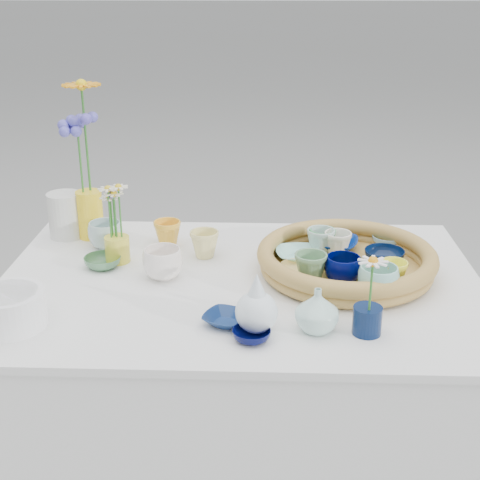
{
  "coord_description": "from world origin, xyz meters",
  "views": [
    {
      "loc": [
        0.06,
        -1.57,
        1.51
      ],
      "look_at": [
        0.0,
        0.02,
        0.87
      ],
      "focal_mm": 50.0,
      "sensor_mm": 36.0,
      "label": 1
    }
  ],
  "objects": [
    {
      "name": "wicker_tray",
      "position": [
        0.28,
        0.05,
        0.8
      ],
      "size": [
        0.47,
        0.47,
        0.08
      ],
      "primitive_type": null,
      "color": "#A57A35",
      "rests_on": "display_table"
    },
    {
      "name": "tray_ceramic_0",
      "position": [
        0.26,
        0.17,
        0.8
      ],
      "size": [
        0.17,
        0.17,
        0.03
      ],
      "primitive_type": "imported",
      "rotation": [
        0.0,
        0.0,
        -0.28
      ],
      "color": "navy",
      "rests_on": "wicker_tray"
    },
    {
      "name": "tray_ceramic_1",
      "position": [
        0.39,
        0.09,
        0.8
      ],
      "size": [
        0.12,
        0.12,
        0.03
      ],
      "primitive_type": "imported",
      "rotation": [
        0.0,
        0.0,
        0.14
      ],
      "color": "#061637",
      "rests_on": "wicker_tray"
    },
    {
      "name": "tray_ceramic_2",
      "position": [
        0.38,
        -0.05,
        0.82
      ],
      "size": [
        0.08,
        0.08,
        0.06
      ],
      "primitive_type": "imported",
      "rotation": [
        0.0,
        0.0,
        0.21
      ],
      "color": "#F4F239",
      "rests_on": "wicker_tray"
    },
    {
      "name": "tray_ceramic_3",
      "position": [
        0.27,
        0.01,
        0.8
      ],
      "size": [
        0.14,
        0.14,
        0.03
      ],
      "primitive_type": "imported",
      "rotation": [
        0.0,
        0.0,
        0.24
      ],
      "color": "#2F703C",
      "rests_on": "wicker_tray"
    },
    {
      "name": "tray_ceramic_4",
      "position": [
        0.18,
        -0.04,
        0.82
      ],
      "size": [
        0.09,
        0.09,
        0.08
      ],
      "primitive_type": "imported",
      "rotation": [
        0.0,
        0.0,
        -0.14
      ],
      "color": "#659567",
      "rests_on": "wicker_tray"
    },
    {
      "name": "tray_ceramic_5",
      "position": [
        0.16,
        0.09,
        0.8
      ],
      "size": [
        0.13,
        0.13,
        0.03
      ],
      "primitive_type": "imported",
      "rotation": [
        0.0,
        0.0,
        0.1
      ],
      "color": "#8BCEC0",
      "rests_on": "wicker_tray"
    },
    {
      "name": "tray_ceramic_6",
      "position": [
        0.22,
        0.14,
        0.82
      ],
      "size": [
        0.09,
        0.09,
        0.07
      ],
      "primitive_type": "imported",
      "rotation": [
        0.0,
        0.0,
        -0.11
      ],
      "color": "#ABC9C0",
      "rests_on": "wicker_tray"
    },
    {
      "name": "tray_ceramic_7",
      "position": [
        0.26,
        0.13,
        0.82
      ],
      "size": [
        0.1,
        0.1,
        0.07
      ],
      "primitive_type": "imported",
      "rotation": [
        0.0,
        0.0,
        -0.43
      ],
      "color": "white",
      "rests_on": "wicker_tray"
    },
    {
      "name": "tray_ceramic_8",
      "position": [
        0.42,
        0.22,
        0.8
      ],
      "size": [
        0.09,
        0.09,
        0.03
      ],
      "primitive_type": "imported",
      "rotation": [
        0.0,
        0.0,
        0.08
      ],
      "color": "#89C4E2",
      "rests_on": "wicker_tray"
    },
    {
      "name": "tray_ceramic_9",
      "position": [
        0.26,
        -0.05,
        0.82
      ],
      "size": [
        0.1,
        0.1,
        0.07
      ],
      "primitive_type": "imported",
      "rotation": [
        0.0,
        0.0,
        0.07
      ],
      "color": "#000549",
      "rests_on": "wicker_tray"
    },
    {
      "name": "tray_ceramic_10",
      "position": [
        0.15,
        -0.0,
        0.8
      ],
      "size": [
        0.1,
        0.1,
        0.03
      ],
      "primitive_type": "imported",
      "rotation": [
        0.0,
        0.0,
        -0.07
      ],
      "color": "#FFD87F",
      "rests_on": "wicker_tray"
    },
    {
      "name": "tray_ceramic_11",
      "position": [
        0.34,
        -0.12,
        0.82
      ],
      "size": [
        0.12,
        0.12,
        0.08
      ],
      "primitive_type": "imported",
      "rotation": [
        0.0,
        0.0,
        -0.28
      ],
      "color": "#8FD1C3",
      "rests_on": "wicker_tray"
    },
    {
      "name": "tray_ceramic_12",
      "position": [
        0.22,
        0.15,
        0.82
      ],
      "size": [
        0.1,
        0.1,
        0.07
      ],
      "primitive_type": "imported",
      "rotation": [
        0.0,
        0.0,
        -0.36
      ],
      "color": "#45A057",
      "rests_on": "wicker_tray"
    },
    {
      "name": "loose_ceramic_0",
      "position": [
        -0.22,
        0.23,
        0.8
      ],
      "size": [
        0.08,
        0.08,
        0.07
      ],
      "primitive_type": "imported",
      "rotation": [
        0.0,
        0.0,
        -0.01
      ],
      "color": "gold",
      "rests_on": "display_table"
    },
    {
      "name": "loose_ceramic_1",
      "position": [
        -0.1,
        0.15,
        0.8
      ],
      "size": [
        0.09,
        0.09,
        0.08
      ],
      "primitive_type": "imported",
      "rotation": [
        0.0,
        0.0,
        -0.14
      ],
      "color": "#E8DB84",
      "rests_on": "display_table"
    },
    {
      "name": "loose_ceramic_2",
      "position": [
        -0.37,
        0.07,
        0.78
      ],
      "size": [
        0.1,
        0.1,
        0.03
      ],
      "primitive_type": "imported",
      "rotation": [
        0.0,
        0.0,
        -0.03
      ],
      "color": "#47784F",
      "rests_on": "display_table"
    },
    {
      "name": "loose_ceramic_3",
      "position": [
        -0.2,
        0.01,
        0.81
      ],
      "size": [
        0.14,
        0.14,
        0.08
      ],
      "primitive_type": "imported",
      "rotation": [
        0.0,
        0.0,
        0.43
      ],
      "color": "white",
      "rests_on": "display_table"
    },
    {
      "name": "loose_ceramic_4",
      "position": [
        -0.02,
        -0.23,
        0.78
      ],
      "size": [
        0.13,
        0.13,
        0.02
      ],
      "primitive_type": "imported",
      "rotation": [
        0.0,
        0.0,
        -0.43
      ],
      "color": "navy",
      "rests_on": "display_table"
    },
    {
      "name": "loose_ceramic_5",
      "position": [
        -0.4,
        0.21,
        0.8
      ],
      "size": [
        0.12,
        0.12,
        0.08
      ],
      "primitive_type": "imported",
      "rotation": [
        0.0,
        0.0,
        -0.3
      ],
      "color": "#A7C4C2",
      "rests_on": "display_table"
    },
    {
      "name": "loose_ceramic_6",
      "position": [
        0.04,
        -0.31,
        0.78
      ],
      "size": [
        0.1,
        0.1,
        0.03
      ],
      "primitive_type": "imported",
      "rotation": [
        0.0,
        0.0,
        0.2
      ],
      "color": "#040837",
      "rests_on": "display_table"
    },
    {
      "name": "fluted_bowl",
      "position": [
        -0.51,
        -0.26,
        0.81
      ],
      "size": [
        0.21,
        0.21,
        0.08
      ],
      "primitive_type": null,
      "rotation": [
        0.0,
        0.0,
        0.39
      ],
      "color": "white",
      "rests_on": "display_table"
    },
    {
      "name": "bud_vase_paleblue",
      "position": [
        0.05,
        -0.26,
        0.84
      ],
      "size": [
        0.11,
        0.11,
        0.15
      ],
      "primitive_type": null,
      "rotation": [
        0.0,
        0.0,
        -0.14
      ],
      "color": "white",
      "rests_on": "display_table"
    },
    {
      "name": "bud_vase_seafoam",
      "position": [
        0.18,
        -0.26,
        0.82
      ],
      "size": [
        0.1,
        0.1,
        0.1
      ],
      "primitive_type": "imported",
      "rotation": [
        0.0,
        0.0,
        -0.02
      ],
      "color": "silver",
      "rests_on": "display_table"
    },
    {
      "name": "bud_vase_cobalt",
      "position": [
        0.29,
        -0.27,
        0.8
      ],
      "size": [
        0.08,
        0.08,
        0.06
      ],
      "primitive_type": "cylinder",
      "rotation": [
        0.0,
        0.0,
        0.33
      ],
      "color": "#08183E",
      "rests_on": "display_table"
    },
    {
      "name": "single_daisy",
      "position": [
        0.29,
        -0.28,
        0.89
      ],
      "size": [
        0.09,
        0.09,
        0.13
      ],
      "primitive_type": null,
      "rotation": [
        0.0,
        0.0,
        -0.3
      ],
      "color": "white",
      "rests_on": "bud_vase_cobalt"
    },
    {
      "name": "tall_vase_yellow",
      "position": [
        -0.46,
        0.29,
        0.84
      ],
      "size": [
        0.08,
        0.08,
        0.14
      ],
      "primitive_type": "cylinder",
      "rotation": [
        0.0,
        0.0,
        -0.03
      ],
      "color": "yellow",
      "rests_on": "display_table"
    },
    {
      "name": "gerbera",
      "position": [
        -0.46,
        0.3,
        1.06
      ],
      "size": [
        0.17,
        0.17,
        0.33
      ],
      "primitive_type": null,
      "rotation": [
        0.0,
        0.0,
        -0.4
      ],
      "color": "orange",
      "rests_on": "tall_vase_yellow"
    },
    {
      "name": "hydrangea",
      "position": [
        -0.47,
        0.29,
        1.01
      ],
      "size": [
        0.1,
        0.1,
        0.28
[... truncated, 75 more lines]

